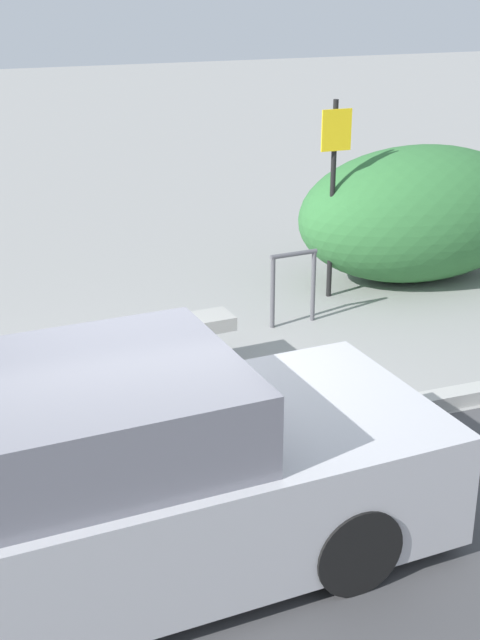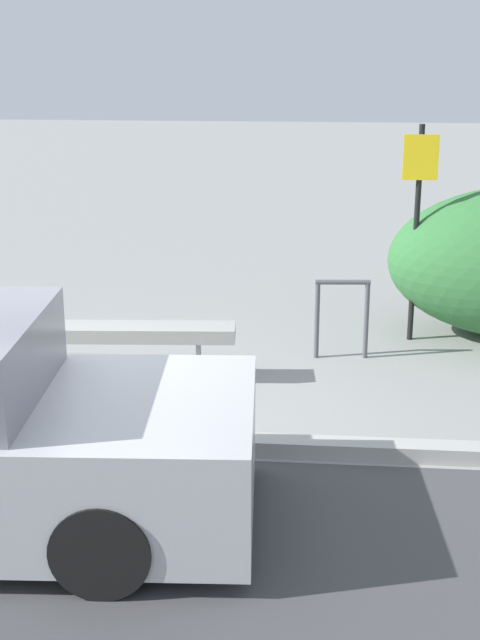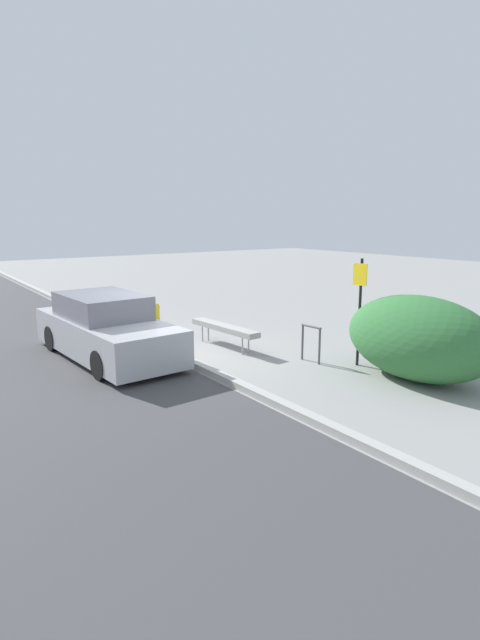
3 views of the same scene
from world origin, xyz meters
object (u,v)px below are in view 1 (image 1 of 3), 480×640
parked_car_near (89,488)px  bike_rack (293,280)px  sign_post (333,182)px  bench (115,338)px

parked_car_near → bike_rack: bearing=46.7°
bike_rack → sign_post: size_ratio=0.36×
bench → sign_post: 3.41m
sign_post → bike_rack: bearing=-139.6°
parked_car_near → bench: bearing=70.1°
bike_rack → sign_post: sign_post is taller
sign_post → bench: bearing=-152.9°
sign_post → parked_car_near: sign_post is taller
bench → bike_rack: bearing=17.4°
bench → sign_post: (2.93, 1.50, 0.90)m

